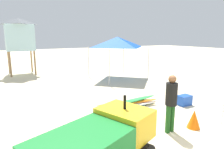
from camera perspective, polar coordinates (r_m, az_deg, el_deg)
ground at (r=5.64m, az=21.21°, el=-18.47°), size 80.00×80.00×0.00m
utility_cart at (r=3.84m, az=-3.86°, el=-19.12°), size 2.80×2.02×1.50m
surfboard_pile at (r=7.64m, az=5.55°, el=-8.45°), size 2.58×0.83×0.32m
lifeguard_near_center at (r=5.77m, az=16.82°, el=-7.10°), size 0.32×0.32×1.67m
popup_canopy at (r=12.53m, az=1.58°, el=9.41°), size 2.85×2.85×2.67m
lifeguard_tower at (r=15.46m, az=-25.39°, el=10.54°), size 1.98×1.98×3.95m
traffic_cone_near at (r=6.48m, az=22.72°, el=-11.88°), size 0.39×0.39×0.56m
cooler_box at (r=8.41m, az=20.29°, el=-7.01°), size 0.54×0.37×0.40m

